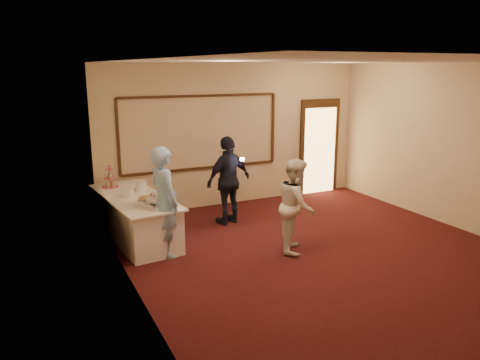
% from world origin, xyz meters
% --- Properties ---
extents(floor, '(7.00, 7.00, 0.00)m').
position_xyz_m(floor, '(0.00, 0.00, 0.00)').
color(floor, black).
rests_on(floor, ground).
extents(room_walls, '(6.04, 7.04, 3.02)m').
position_xyz_m(room_walls, '(0.00, 0.00, 2.03)').
color(room_walls, beige).
rests_on(room_walls, floor).
extents(wall_molding, '(3.45, 0.04, 1.55)m').
position_xyz_m(wall_molding, '(-0.80, 3.47, 1.60)').
color(wall_molding, black).
rests_on(wall_molding, room_walls).
extents(doorway, '(1.05, 0.07, 2.20)m').
position_xyz_m(doorway, '(2.15, 3.45, 1.08)').
color(doorway, black).
rests_on(doorway, floor).
extents(buffet_table, '(1.17, 2.47, 0.77)m').
position_xyz_m(buffet_table, '(-2.54, 2.20, 0.39)').
color(buffet_table, white).
rests_on(buffet_table, floor).
extents(pavlova_tray, '(0.51, 0.59, 0.20)m').
position_xyz_m(pavlova_tray, '(-2.36, 1.45, 0.86)').
color(pavlova_tray, silver).
rests_on(pavlova_tray, buffet_table).
extents(cupcake_stand, '(0.31, 0.31, 0.45)m').
position_xyz_m(cupcake_stand, '(-2.78, 3.01, 0.93)').
color(cupcake_stand, '#CB4576').
rests_on(cupcake_stand, buffet_table).
extents(plate_stack_a, '(0.19, 0.19, 0.16)m').
position_xyz_m(plate_stack_a, '(-2.65, 2.16, 0.85)').
color(plate_stack_a, white).
rests_on(plate_stack_a, buffet_table).
extents(plate_stack_b, '(0.21, 0.21, 0.17)m').
position_xyz_m(plate_stack_b, '(-2.32, 2.52, 0.86)').
color(plate_stack_b, white).
rests_on(plate_stack_b, buffet_table).
extents(tart, '(0.31, 0.31, 0.06)m').
position_xyz_m(tart, '(-2.42, 1.81, 0.80)').
color(tart, white).
rests_on(tart, buffet_table).
extents(man, '(0.53, 0.71, 1.75)m').
position_xyz_m(man, '(-2.28, 1.28, 0.88)').
color(man, '#8BBBEB').
rests_on(man, floor).
extents(woman, '(0.88, 0.93, 1.52)m').
position_xyz_m(woman, '(-0.31, 0.56, 0.76)').
color(woman, white).
rests_on(woman, floor).
extents(guest, '(1.06, 0.65, 1.68)m').
position_xyz_m(guest, '(-0.73, 2.27, 0.84)').
color(guest, black).
rests_on(guest, floor).
extents(camera_flash, '(0.08, 0.05, 0.05)m').
position_xyz_m(camera_flash, '(-0.56, 2.03, 1.27)').
color(camera_flash, white).
rests_on(camera_flash, guest).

